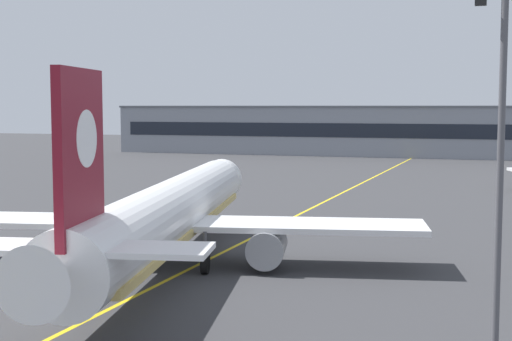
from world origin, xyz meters
TOP-DOWN VIEW (x-y plane):
  - ground_plane at (0.00, 0.00)m, footprint 400.00×400.00m
  - taxiway_centreline at (0.00, 30.00)m, footprint 4.15×179.97m
  - airliner_foreground at (-1.86, 13.67)m, footprint 32.30×41.17m
  - apron_lamp_post at (17.75, 2.43)m, footprint 2.24×0.90m
  - terminal_building at (-0.85, 120.75)m, footprint 121.42×12.40m

SIDE VIEW (x-z plane):
  - ground_plane at x=0.00m, z-range 0.00..0.00m
  - taxiway_centreline at x=0.00m, z-range 0.00..0.01m
  - airliner_foreground at x=-1.86m, z-range -2.46..9.19m
  - terminal_building at x=-0.85m, z-range 0.01..10.21m
  - apron_lamp_post at x=17.75m, z-range 0.31..14.81m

